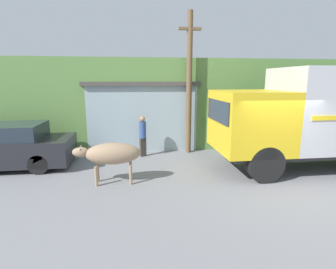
% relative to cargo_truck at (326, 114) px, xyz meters
% --- Properties ---
extents(ground_plane, '(60.00, 60.00, 0.00)m').
position_rel_cargo_truck_xyz_m(ground_plane, '(-2.32, -1.08, -1.91)').
color(ground_plane, gray).
extents(hillside_embankment, '(32.00, 5.78, 3.97)m').
position_rel_cargo_truck_xyz_m(hillside_embankment, '(-2.32, 5.77, 0.07)').
color(hillside_embankment, '#608C47').
rests_on(hillside_embankment, ground_plane).
extents(building_backdrop, '(4.95, 2.70, 2.99)m').
position_rel_cargo_truck_xyz_m(building_backdrop, '(-6.16, 4.07, -0.40)').
color(building_backdrop, '#99ADB7').
rests_on(building_backdrop, ground_plane).
extents(cargo_truck, '(7.28, 2.46, 3.47)m').
position_rel_cargo_truck_xyz_m(cargo_truck, '(0.00, 0.00, 0.00)').
color(cargo_truck, '#2D2D2D').
rests_on(cargo_truck, ground_plane).
extents(brown_cow, '(1.98, 0.65, 1.25)m').
position_rel_cargo_truck_xyz_m(brown_cow, '(-7.24, -0.51, -1.00)').
color(brown_cow, '#9E7F60').
rests_on(brown_cow, ground_plane).
extents(parked_suv, '(4.79, 1.85, 1.57)m').
position_rel_cargo_truck_xyz_m(parked_suv, '(-11.17, 1.41, -1.15)').
color(parked_suv, '#232328').
rests_on(parked_suv, ground_plane).
extents(pedestrian_on_hill, '(0.36, 0.36, 1.65)m').
position_rel_cargo_truck_xyz_m(pedestrian_on_hill, '(-6.21, 2.23, -0.98)').
color(pedestrian_on_hill, '#38332D').
rests_on(pedestrian_on_hill, ground_plane).
extents(utility_pole, '(0.90, 0.23, 5.72)m').
position_rel_cargo_truck_xyz_m(utility_pole, '(-4.26, 2.58, 1.06)').
color(utility_pole, brown).
rests_on(utility_pole, ground_plane).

